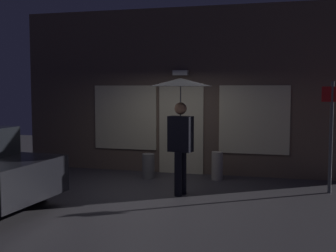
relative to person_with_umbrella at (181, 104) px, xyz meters
The scene contains 6 objects.
ground_plane 1.84m from the person_with_umbrella, behind, with size 18.00×18.00×0.00m, color #38353A.
building_facade 2.39m from the person_with_umbrella, 102.13° to the left, with size 8.24×0.48×4.02m.
person_with_umbrella is the anchor object (origin of this frame).
street_sign_post 3.03m from the person_with_umbrella, 18.30° to the left, with size 0.40×0.07×2.22m.
sidewalk_bollard 2.31m from the person_with_umbrella, 128.46° to the left, with size 0.29×0.29×0.57m, color slate.
sidewalk_bollard_2 2.23m from the person_with_umbrella, 73.89° to the left, with size 0.26×0.26×0.64m, color #B2A899.
Camera 1 is at (2.50, -8.30, 2.09)m, focal length 47.49 mm.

